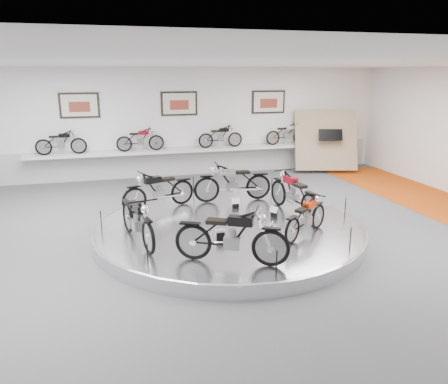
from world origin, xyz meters
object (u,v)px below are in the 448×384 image
object	(u,v)px
bike_a	(293,193)
bike_c	(159,190)
shelf	(182,150)
bike_d	(137,219)
bike_e	(231,236)
display_platform	(229,229)
bike_f	(306,217)
bike_b	(233,182)

from	to	relation	value
bike_a	bike_c	distance (m)	3.51
shelf	bike_d	world-z (taller)	bike_d
shelf	bike_c	size ratio (longest dim) A/B	6.24
bike_d	bike_e	xyz separation A→B (m)	(1.62, -1.53, 0.02)
display_platform	shelf	distance (m)	6.46
bike_c	bike_e	distance (m)	3.90
shelf	bike_f	size ratio (longest dim) A/B	7.34
bike_c	bike_f	xyz separation A→B (m)	(2.86, -2.86, -0.08)
bike_f	shelf	bearing A→B (deg)	64.14
shelf	bike_a	distance (m)	6.31
bike_b	display_platform	bearing A→B (deg)	73.71
bike_c	bike_e	xyz separation A→B (m)	(0.88, -3.80, 0.03)
bike_a	bike_c	bearing A→B (deg)	59.83
display_platform	bike_b	distance (m)	2.06
display_platform	bike_a	xyz separation A→B (m)	(1.82, 0.36, 0.68)
display_platform	shelf	xyz separation A→B (m)	(0.00, 6.40, 0.85)
shelf	bike_d	xyz separation A→B (m)	(-2.19, -7.04, -0.18)
display_platform	shelf	world-z (taller)	shelf
bike_c	bike_a	bearing A→B (deg)	139.12
bike_a	bike_b	size ratio (longest dim) A/B	0.97
bike_f	bike_b	bearing A→B (deg)	67.86
bike_c	bike_f	size ratio (longest dim) A/B	1.18
bike_a	bike_f	xyz separation A→B (m)	(-0.41, -1.59, -0.09)
shelf	bike_d	bearing A→B (deg)	-107.30
display_platform	bike_a	size ratio (longest dim) A/B	3.53
shelf	bike_a	size ratio (longest dim) A/B	6.07
display_platform	bike_e	world-z (taller)	bike_e
bike_d	bike_f	size ratio (longest dim) A/B	1.19
display_platform	bike_a	world-z (taller)	bike_a
bike_a	bike_b	xyz separation A→B (m)	(-1.18, 1.47, 0.02)
bike_e	bike_a	bearing A→B (deg)	73.97
bike_b	bike_e	world-z (taller)	bike_b
bike_d	bike_e	distance (m)	2.23
bike_d	bike_f	bearing A→B (deg)	67.92
bike_b	bike_f	xyz separation A→B (m)	(0.77, -3.06, -0.11)
bike_e	display_platform	bearing A→B (deg)	102.49
bike_b	shelf	bearing A→B (deg)	-79.13
display_platform	bike_e	bearing A→B (deg)	-104.87
shelf	bike_e	distance (m)	8.59
bike_d	bike_e	world-z (taller)	bike_e
shelf	bike_a	bearing A→B (deg)	-73.28
bike_b	bike_d	size ratio (longest dim) A/B	1.05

